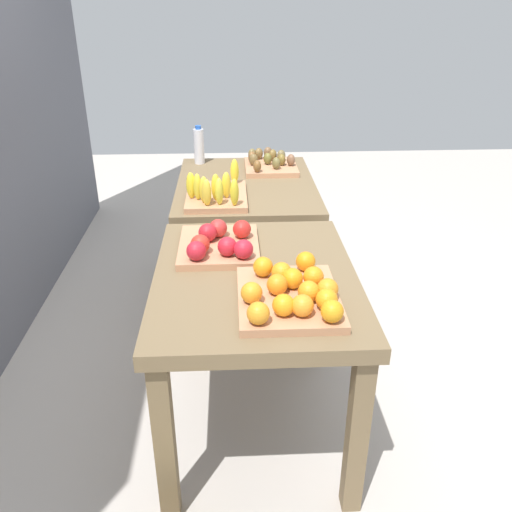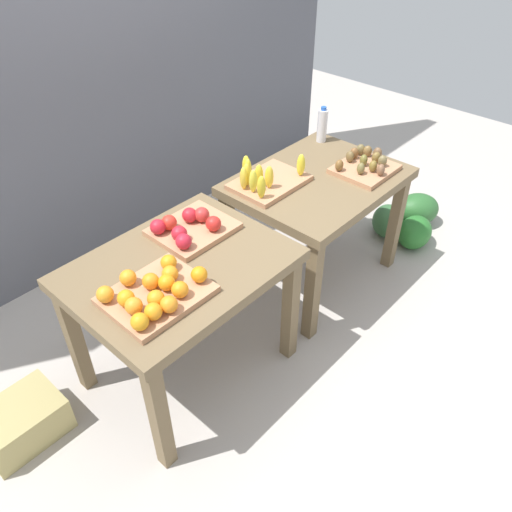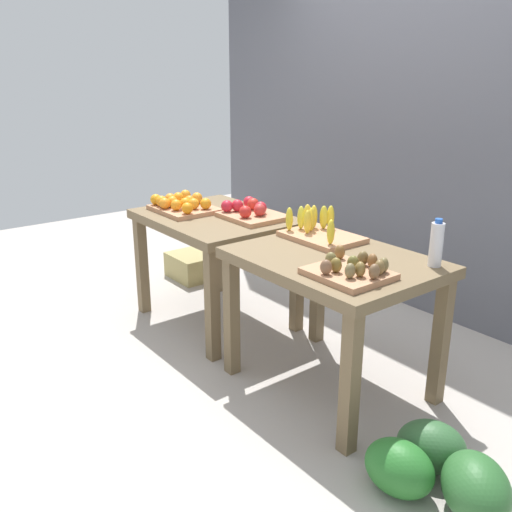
% 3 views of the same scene
% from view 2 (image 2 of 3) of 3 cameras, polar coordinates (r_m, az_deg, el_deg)
% --- Properties ---
extents(ground_plane, '(8.00, 8.00, 0.00)m').
position_cam_2_polar(ground_plane, '(3.27, 0.08, -6.70)').
color(ground_plane, '#B6AEA5').
extents(back_wall, '(4.40, 0.12, 3.00)m').
position_cam_2_polar(back_wall, '(3.45, -18.23, 23.15)').
color(back_wall, slate).
rests_on(back_wall, ground_plane).
extents(display_table_left, '(1.04, 0.80, 0.77)m').
position_cam_2_polar(display_table_left, '(2.54, -8.44, -2.87)').
color(display_table_left, brown).
rests_on(display_table_left, ground_plane).
extents(display_table_right, '(1.04, 0.80, 0.77)m').
position_cam_2_polar(display_table_right, '(3.20, 6.89, 6.99)').
color(display_table_right, brown).
rests_on(display_table_right, ground_plane).
extents(orange_bin, '(0.46, 0.37, 0.11)m').
position_cam_2_polar(orange_bin, '(2.26, -11.27, -4.04)').
color(orange_bin, tan).
rests_on(orange_bin, display_table_left).
extents(apple_bin, '(0.40, 0.34, 0.11)m').
position_cam_2_polar(apple_bin, '(2.63, -7.49, 3.21)').
color(apple_bin, tan).
rests_on(apple_bin, display_table_left).
extents(banana_crate, '(0.44, 0.32, 0.17)m').
position_cam_2_polar(banana_crate, '(3.01, 1.06, 8.59)').
color(banana_crate, tan).
rests_on(banana_crate, display_table_right).
extents(kiwi_bin, '(0.36, 0.32, 0.10)m').
position_cam_2_polar(kiwi_bin, '(3.25, 12.15, 9.96)').
color(kiwi_bin, tan).
rests_on(kiwi_bin, display_table_right).
extents(water_bottle, '(0.07, 0.07, 0.24)m').
position_cam_2_polar(water_bottle, '(3.54, 7.45, 14.35)').
color(water_bottle, silver).
rests_on(water_bottle, display_table_right).
extents(watermelon_pile, '(0.68, 0.54, 0.26)m').
position_cam_2_polar(watermelon_pile, '(4.05, 16.67, 3.95)').
color(watermelon_pile, '#2E652F').
rests_on(watermelon_pile, ground_plane).
extents(cardboard_produce_box, '(0.40, 0.30, 0.21)m').
position_cam_2_polar(cardboard_produce_box, '(2.90, -24.82, -16.54)').
color(cardboard_produce_box, tan).
rests_on(cardboard_produce_box, ground_plane).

